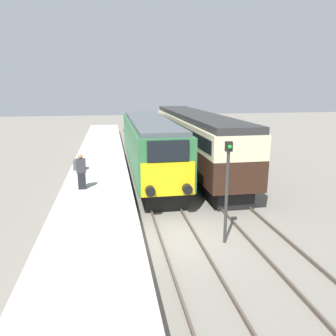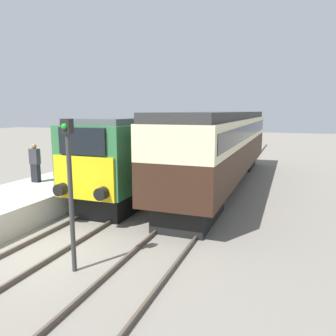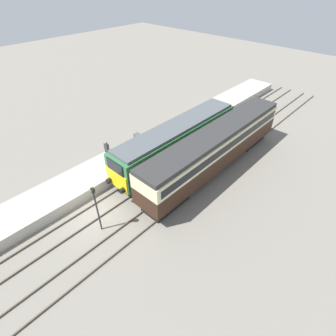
% 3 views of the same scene
% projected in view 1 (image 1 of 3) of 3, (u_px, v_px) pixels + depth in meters
% --- Properties ---
extents(ground_plane, '(120.00, 120.00, 0.00)m').
position_uv_depth(ground_plane, '(179.00, 241.00, 12.85)').
color(ground_plane, slate).
extents(platform_left, '(3.50, 50.00, 0.93)m').
position_uv_depth(platform_left, '(99.00, 179.00, 19.83)').
color(platform_left, '#B7B2A8').
rests_on(platform_left, ground_plane).
extents(rails_near_track, '(1.51, 60.00, 0.14)m').
position_uv_depth(rails_near_track, '(160.00, 198.00, 17.62)').
color(rails_near_track, '#4C4238').
rests_on(rails_near_track, ground_plane).
extents(rails_far_track, '(1.50, 60.00, 0.14)m').
position_uv_depth(rails_far_track, '(221.00, 194.00, 18.19)').
color(rails_far_track, '#4C4238').
rests_on(rails_far_track, ground_plane).
extents(locomotive, '(2.70, 14.74, 3.86)m').
position_uv_depth(locomotive, '(149.00, 145.00, 21.59)').
color(locomotive, black).
rests_on(locomotive, ground_plane).
extents(passenger_carriage, '(2.75, 17.25, 4.09)m').
position_uv_depth(passenger_carriage, '(195.00, 136.00, 23.25)').
color(passenger_carriage, black).
rests_on(passenger_carriage, ground_plane).
extents(person_on_platform, '(0.44, 0.26, 1.76)m').
position_uv_depth(person_on_platform, '(81.00, 172.00, 16.08)').
color(person_on_platform, black).
rests_on(person_on_platform, platform_left).
extents(signal_post, '(0.24, 0.28, 3.96)m').
position_uv_depth(signal_post, '(227.00, 184.00, 12.14)').
color(signal_post, '#333333').
rests_on(signal_post, ground_plane).
extents(luggage_crate, '(0.70, 0.56, 0.60)m').
position_uv_depth(luggage_crate, '(79.00, 165.00, 20.04)').
color(luggage_crate, '#4C4C51').
rests_on(luggage_crate, platform_left).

